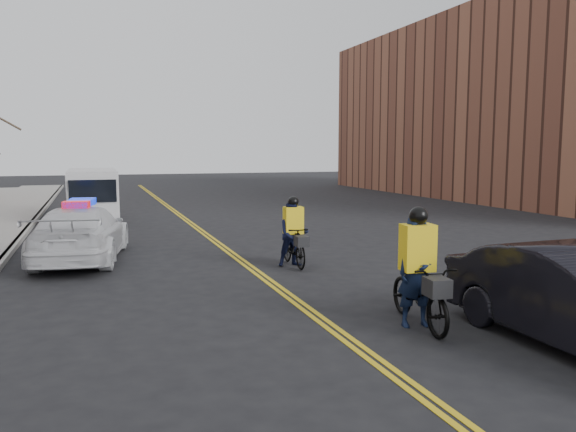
% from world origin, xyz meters
% --- Properties ---
extents(ground, '(120.00, 120.00, 0.00)m').
position_xyz_m(ground, '(0.00, 0.00, 0.00)').
color(ground, black).
rests_on(ground, ground).
extents(center_line_left, '(0.10, 60.00, 0.01)m').
position_xyz_m(center_line_left, '(-0.08, 8.00, 0.01)').
color(center_line_left, gold).
rests_on(center_line_left, ground).
extents(center_line_right, '(0.10, 60.00, 0.01)m').
position_xyz_m(center_line_right, '(0.08, 8.00, 0.01)').
color(center_line_right, gold).
rests_on(center_line_right, ground).
extents(curb, '(0.20, 60.00, 0.15)m').
position_xyz_m(curb, '(-6.00, 8.00, 0.07)').
color(curb, gray).
rests_on(curb, ground).
extents(building_across, '(12.00, 30.00, 11.00)m').
position_xyz_m(building_across, '(22.00, 18.00, 5.50)').
color(building_across, brown).
rests_on(building_across, ground).
extents(police_cruiser, '(2.84, 5.35, 1.64)m').
position_xyz_m(police_cruiser, '(-4.03, 5.23, 0.75)').
color(police_cruiser, silver).
rests_on(police_cruiser, ground).
extents(cargo_van, '(2.00, 5.12, 2.14)m').
position_xyz_m(cargo_van, '(-3.70, 13.74, 1.05)').
color(cargo_van, silver).
rests_on(cargo_van, ground).
extents(cyclist_near, '(0.96, 2.14, 2.03)m').
position_xyz_m(cyclist_near, '(1.39, -2.62, 0.71)').
color(cyclist_near, black).
rests_on(cyclist_near, ground).
extents(cyclist_far, '(0.81, 1.78, 1.79)m').
position_xyz_m(cyclist_far, '(1.09, 2.69, 0.71)').
color(cyclist_far, black).
rests_on(cyclist_far, ground).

